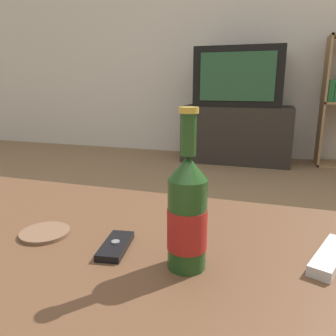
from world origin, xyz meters
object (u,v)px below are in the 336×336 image
at_px(cell_phone, 116,246).
at_px(remote_control, 330,256).
at_px(tv_stand, 237,134).
at_px(television, 240,77).
at_px(beer_bottle, 187,214).

xyz_separation_m(cell_phone, remote_control, (0.40, 0.08, 0.00)).
bearing_deg(cell_phone, tv_stand, 82.46).
xyz_separation_m(television, remote_control, (0.45, -2.64, -0.38)).
bearing_deg(beer_bottle, cell_phone, 173.01).
bearing_deg(television, cell_phone, -88.93).
distance_m(beer_bottle, cell_phone, 0.18).
relative_size(cell_phone, remote_control, 0.72).
distance_m(television, beer_bottle, 2.76).
height_order(tv_stand, remote_control, tv_stand).
relative_size(television, beer_bottle, 2.80).
bearing_deg(television, tv_stand, 90.00).
xyz_separation_m(beer_bottle, cell_phone, (-0.15, 0.02, -0.09)).
bearing_deg(television, remote_control, -80.31).
height_order(beer_bottle, remote_control, beer_bottle).
xyz_separation_m(television, beer_bottle, (0.20, -2.73, -0.29)).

